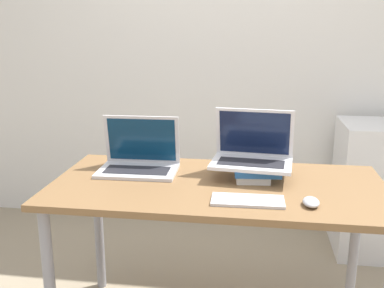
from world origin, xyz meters
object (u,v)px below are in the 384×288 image
object	(u,v)px
laptop_on_books	(252,153)
mini_fridge	(374,188)
laptop_left	(139,160)
wireless_keyboard	(248,200)
mouse	(311,202)
book_stack	(255,171)

from	to	relation	value
laptop_on_books	mini_fridge	world-z (taller)	laptop_on_books
laptop_left	mini_fridge	world-z (taller)	laptop_left
wireless_keyboard	mouse	bearing A→B (deg)	-0.22
mouse	laptop_on_books	bearing A→B (deg)	126.08
mouse	mini_fridge	bearing A→B (deg)	65.20
laptop_on_books	laptop_left	bearing A→B (deg)	178.86
laptop_on_books	wireless_keyboard	world-z (taller)	laptop_on_books
book_stack	mini_fridge	distance (m)	1.25
laptop_on_books	wireless_keyboard	xyz separation A→B (m)	(-0.01, -0.33, -0.11)
book_stack	laptop_on_books	size ratio (longest dim) A/B	0.62
book_stack	mini_fridge	bearing A→B (deg)	49.00
laptop_left	mini_fridge	xyz separation A→B (m)	(1.34, 0.86, -0.39)
laptop_left	book_stack	distance (m)	0.56
laptop_on_books	wireless_keyboard	bearing A→B (deg)	-91.77
laptop_left	book_stack	size ratio (longest dim) A/B	1.58
mini_fridge	laptop_left	bearing A→B (deg)	-147.39
laptop_left	mouse	size ratio (longest dim) A/B	3.67
laptop_left	laptop_on_books	xyz separation A→B (m)	(0.55, -0.01, 0.06)
wireless_keyboard	mini_fridge	size ratio (longest dim) A/B	0.34
mini_fridge	book_stack	bearing A→B (deg)	-131.00
laptop_left	mouse	world-z (taller)	laptop_left
laptop_on_books	book_stack	bearing A→B (deg)	-63.94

